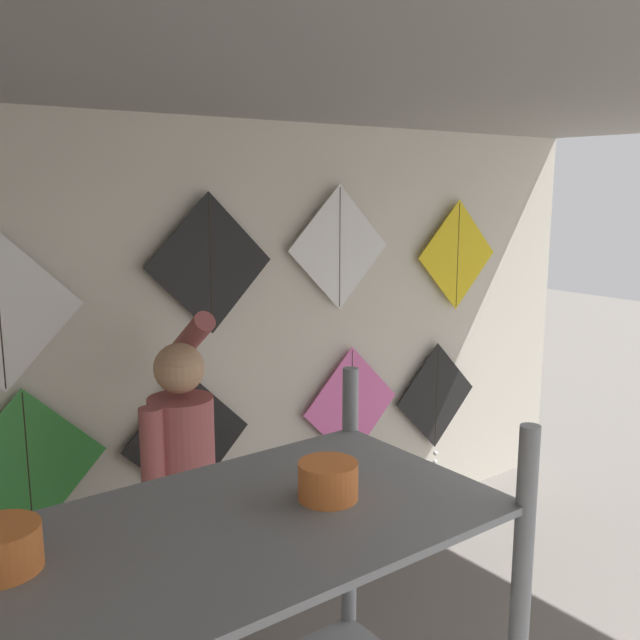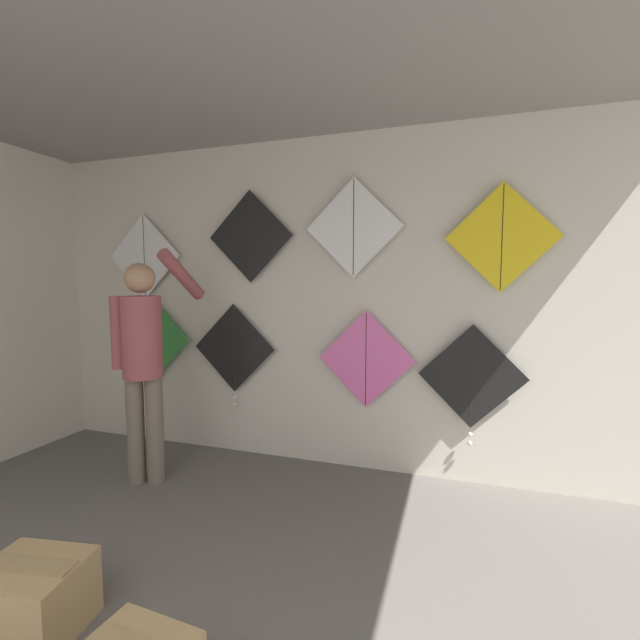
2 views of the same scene
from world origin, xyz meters
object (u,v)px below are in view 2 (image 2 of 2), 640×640
kite_7 (502,237)px  kite_1 (234,350)px  cardboard_box (32,599)px  kite_4 (144,256)px  shopkeeper (144,352)px  kite_0 (154,339)px  kite_3 (472,379)px  kite_2 (366,359)px  kite_6 (354,228)px  kite_5 (250,237)px

kite_7 → kite_1: bearing=-180.0°
kite_1 → kite_7: 2.42m
kite_7 → cardboard_box: bearing=-134.6°
kite_4 → kite_7: kite_7 is taller
shopkeeper → kite_0: 0.87m
kite_3 → kite_2: bearing=180.0°
kite_1 → kite_2: size_ratio=1.17×
kite_6 → kite_1: bearing=-180.0°
shopkeeper → kite_1: (0.39, 0.72, -0.07)m
kite_0 → kite_5: 1.43m
cardboard_box → kite_0: bearing=116.1°
kite_1 → kite_2: 1.23m
kite_4 → kite_7: size_ratio=1.00×
kite_2 → kite_6: kite_6 is taller
shopkeeper → kite_3: size_ratio=1.96×
kite_1 → kite_4: kite_4 is taller
cardboard_box → kite_3: 2.92m
shopkeeper → kite_1: 0.82m
kite_1 → kite_5: kite_5 is taller
kite_0 → kite_4: (-0.07, 0.00, 0.80)m
shopkeeper → kite_7: 2.85m
cardboard_box → kite_0: kite_0 is taller
kite_0 → kite_2: (2.11, 0.00, -0.08)m
kite_5 → kite_2: bearing=0.0°
kite_5 → kite_6: kite_6 is taller
kite_5 → cardboard_box: bearing=-90.8°
kite_6 → kite_7: bearing=0.0°
kite_2 → kite_3: bearing=-0.0°
shopkeeper → kite_4: 1.21m
kite_4 → kite_5: 1.15m
kite_4 → kite_6: bearing=0.0°
cardboard_box → kite_3: size_ratio=0.52×
shopkeeper → kite_6: kite_6 is taller
kite_3 → kite_4: (-3.01, 0.00, 0.99)m
shopkeeper → kite_3: shopkeeper is taller
cardboard_box → kite_5: bearing=89.2°
kite_0 → kite_5: bearing=0.0°
kite_6 → cardboard_box: bearing=-114.6°
cardboard_box → kite_2: (1.08, 2.11, 0.79)m
kite_1 → kite_6: 1.54m
kite_5 → kite_7: bearing=0.0°
kite_7 → kite_5: bearing=180.0°
shopkeeper → kite_3: bearing=-3.5°
kite_0 → kite_4: 0.80m
kite_4 → kite_1: bearing=-0.0°
kite_2 → shopkeeper: bearing=-156.0°
kite_0 → kite_5: size_ratio=1.00×
cardboard_box → kite_5: kite_5 is taller
kite_1 → kite_3: size_ratio=1.00×
kite_0 → cardboard_box: bearing=-63.9°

